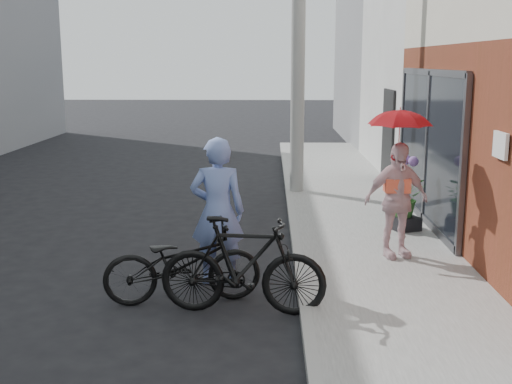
{
  "coord_description": "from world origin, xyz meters",
  "views": [
    {
      "loc": [
        0.55,
        -7.07,
        2.75
      ],
      "look_at": [
        0.37,
        1.01,
        1.1
      ],
      "focal_mm": 45.0,
      "sensor_mm": 36.0,
      "label": 1
    }
  ],
  "objects_px": {
    "utility_pole": "(299,23)",
    "officer": "(218,212)",
    "bike_left": "(183,263)",
    "bike_right": "(243,266)",
    "planter": "(404,223)",
    "kimono_woman": "(396,200)"
  },
  "relations": [
    {
      "from": "utility_pole",
      "to": "officer",
      "type": "distance_m",
      "value": 6.07
    },
    {
      "from": "bike_left",
      "to": "bike_right",
      "type": "bearing_deg",
      "value": -125.69
    },
    {
      "from": "utility_pole",
      "to": "bike_right",
      "type": "xyz_separation_m",
      "value": [
        -0.84,
        -6.35,
        -2.95
      ]
    },
    {
      "from": "bike_left",
      "to": "planter",
      "type": "height_order",
      "value": "bike_left"
    },
    {
      "from": "kimono_woman",
      "to": "bike_right",
      "type": "bearing_deg",
      "value": -155.01
    },
    {
      "from": "utility_pole",
      "to": "bike_right",
      "type": "distance_m",
      "value": 7.05
    },
    {
      "from": "bike_right",
      "to": "kimono_woman",
      "type": "xyz_separation_m",
      "value": [
        2.0,
        1.79,
        0.36
      ]
    },
    {
      "from": "bike_right",
      "to": "kimono_woman",
      "type": "height_order",
      "value": "kimono_woman"
    },
    {
      "from": "utility_pole",
      "to": "bike_left",
      "type": "distance_m",
      "value": 6.92
    },
    {
      "from": "utility_pole",
      "to": "kimono_woman",
      "type": "bearing_deg",
      "value": -75.74
    },
    {
      "from": "officer",
      "to": "utility_pole",
      "type": "bearing_deg",
      "value": -103.96
    },
    {
      "from": "officer",
      "to": "bike_left",
      "type": "distance_m",
      "value": 0.88
    },
    {
      "from": "bike_left",
      "to": "kimono_woman",
      "type": "bearing_deg",
      "value": -72.97
    },
    {
      "from": "bike_right",
      "to": "kimono_woman",
      "type": "distance_m",
      "value": 2.71
    },
    {
      "from": "officer",
      "to": "bike_left",
      "type": "bearing_deg",
      "value": 60.32
    },
    {
      "from": "bike_right",
      "to": "officer",
      "type": "bearing_deg",
      "value": 24.96
    },
    {
      "from": "officer",
      "to": "kimono_woman",
      "type": "height_order",
      "value": "officer"
    },
    {
      "from": "kimono_woman",
      "to": "planter",
      "type": "bearing_deg",
      "value": 56.42
    },
    {
      "from": "utility_pole",
      "to": "kimono_woman",
      "type": "relative_size",
      "value": 4.43
    },
    {
      "from": "officer",
      "to": "planter",
      "type": "bearing_deg",
      "value": -142.53
    },
    {
      "from": "officer",
      "to": "bike_right",
      "type": "xyz_separation_m",
      "value": [
        0.35,
        -0.98,
        -0.38
      ]
    },
    {
      "from": "planter",
      "to": "bike_left",
      "type": "bearing_deg",
      "value": -137.24
    }
  ]
}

